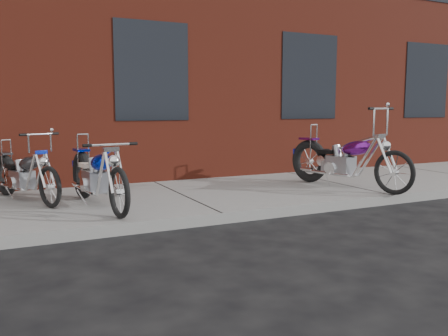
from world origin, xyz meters
TOP-DOWN VIEW (x-y plane):
  - ground at (0.00, 0.00)m, footprint 120.00×120.00m
  - sidewalk at (0.00, 1.50)m, footprint 22.00×3.00m
  - building_brick at (0.00, 8.00)m, footprint 22.00×10.00m
  - chopper_purple at (2.82, 0.94)m, footprint 0.84×2.43m
  - chopper_blue at (-1.39, 1.13)m, footprint 0.55×2.27m
  - chopper_third at (-2.29, 2.04)m, footprint 0.86×1.92m

SIDE VIEW (x-z plane):
  - ground at x=0.00m, z-range 0.00..0.00m
  - sidewalk at x=0.00m, z-range 0.00..0.15m
  - chopper_third at x=-2.29m, z-range 0.00..1.03m
  - chopper_blue at x=-1.39m, z-range 0.07..1.05m
  - chopper_purple at x=2.82m, z-range -0.10..1.29m
  - building_brick at x=0.00m, z-range 0.00..8.00m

